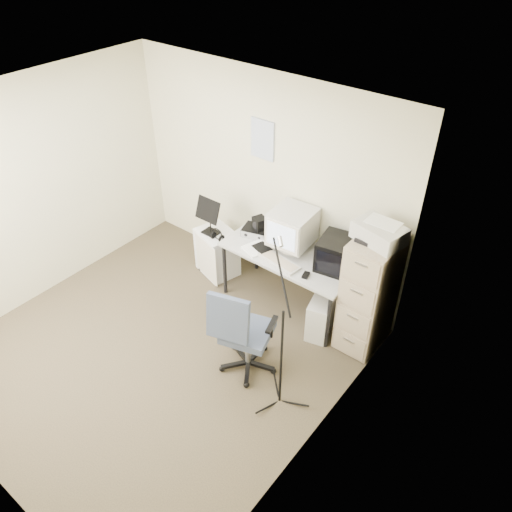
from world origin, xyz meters
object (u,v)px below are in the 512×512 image
Objects in this scene: filing_cabinet at (369,293)px; side_cart at (217,252)px; desk at (289,279)px; office_chair at (248,330)px.

filing_cabinet is 2.21× the size of side_cart.
desk reaches higher than side_cart.
filing_cabinet is 0.99m from desk.
office_chair is 1.62m from side_cart.
desk is (-0.95, -0.03, -0.29)m from filing_cabinet.
filing_cabinet is 1.28m from office_chair.
office_chair is at bearing -124.61° from filing_cabinet.
desk is at bearing 85.36° from office_chair.
filing_cabinet is at bearing 38.22° from office_chair.
desk is at bearing -178.19° from filing_cabinet.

